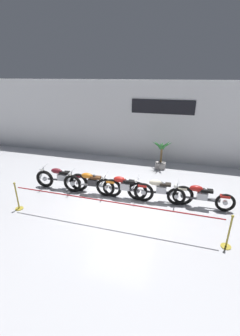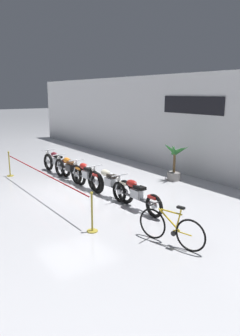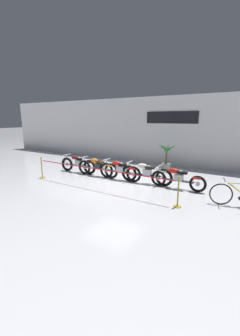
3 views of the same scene
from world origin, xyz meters
name	(u,v)px [view 3 (image 3 of 3)]	position (x,y,z in m)	size (l,w,h in m)	color
ground_plane	(114,182)	(0.00, 0.00, 0.00)	(120.00, 120.00, 0.00)	silver
back_wall	(160,131)	(0.00, 5.12, 2.10)	(28.00, 0.29, 4.20)	white
motorcycle_maroon_0	(78,164)	(-2.73, 0.53, 0.47)	(2.29, 0.62, 0.96)	black
motorcycle_orange_1	(97,167)	(-1.34, 0.46, 0.47)	(2.42, 0.62, 0.96)	black
motorcycle_red_2	(119,170)	(-0.03, 0.49, 0.48)	(2.27, 0.62, 0.96)	black
motorcycle_cream_3	(146,173)	(1.31, 0.60, 0.48)	(2.43, 0.62, 0.96)	black
motorcycle_red_4	(177,178)	(2.74, 0.62, 0.46)	(2.34, 0.62, 0.92)	black
bicycle	(238,195)	(5.07, -0.15, 0.40)	(1.72, 0.58, 0.98)	black
potted_palm_left_of_row	(166,156)	(0.96, 3.91, 0.77)	(1.05, 0.99, 1.56)	gray
stanchion_far_left	(74,170)	(-1.25, -1.27, 0.69)	(6.84, 0.28, 1.05)	gold
stanchion_mid_left	(178,197)	(3.41, -1.27, 0.36)	(0.28, 0.28, 1.05)	gold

